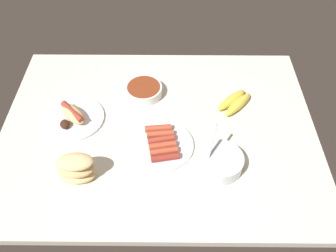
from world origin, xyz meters
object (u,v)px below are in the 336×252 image
object	(u,v)px
plate_sausages	(162,144)
bread_stack	(76,169)
bowl_coleslaw	(220,161)
banana_bunch	(235,102)
plate_hotdog_assembled	(73,117)
bowl_chili	(144,90)

from	to	relation	value
plate_sausages	bread_stack	distance (cm)	31.41
bowl_coleslaw	banana_bunch	size ratio (longest dim) A/B	0.95
plate_sausages	bread_stack	bearing A→B (deg)	26.32
plate_hotdog_assembled	bowl_chili	distance (cm)	30.33
bowl_chili	bread_stack	world-z (taller)	bread_stack
banana_bunch	bowl_chili	distance (cm)	37.42
bowl_chili	banana_bunch	bearing A→B (deg)	170.32
bread_stack	bowl_coleslaw	bearing A→B (deg)	-174.11
plate_hotdog_assembled	bread_stack	distance (cm)	27.57
plate_hotdog_assembled	bowl_chili	xyz separation A→B (cm)	(-26.58, -14.60, 0.54)
bread_stack	plate_hotdog_assembled	bearing A→B (deg)	-75.79
plate_sausages	bowl_chili	xyz separation A→B (cm)	(8.04, -27.30, 1.14)
bowl_chili	bread_stack	size ratio (longest dim) A/B	1.20
plate_hotdog_assembled	bowl_chili	bearing A→B (deg)	-151.21
bowl_coleslaw	plate_hotdog_assembled	size ratio (longest dim) A/B	0.68
plate_sausages	banana_bunch	bearing A→B (deg)	-143.93
plate_sausages	bowl_coleslaw	bearing A→B (deg)	156.33
plate_sausages	bowl_coleslaw	xyz separation A→B (cm)	(-20.16, 8.84, 1.78)
banana_bunch	plate_hotdog_assembled	size ratio (longest dim) A/B	0.72
bowl_chili	bowl_coleslaw	bearing A→B (deg)	127.96
banana_bunch	bread_stack	distance (cm)	66.67
plate_sausages	bread_stack	size ratio (longest dim) A/B	1.83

